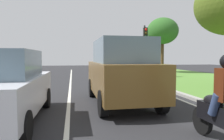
% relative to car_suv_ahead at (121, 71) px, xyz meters
% --- Properties ---
extents(ground_plane, '(60.00, 60.00, 0.00)m').
position_rel_car_suv_ahead_xyz_m(ground_plane, '(-1.13, 4.92, -1.17)').
color(ground_plane, '#262628').
extents(lane_line_center, '(0.12, 32.00, 0.01)m').
position_rel_car_suv_ahead_xyz_m(lane_line_center, '(-1.83, 4.92, -1.16)').
color(lane_line_center, silver).
rests_on(lane_line_center, ground).
extents(lane_line_right_edge, '(0.12, 32.00, 0.01)m').
position_rel_car_suv_ahead_xyz_m(lane_line_right_edge, '(2.47, 4.92, -1.16)').
color(lane_line_right_edge, silver).
rests_on(lane_line_right_edge, ground).
extents(grass_verge_right, '(9.00, 48.00, 0.06)m').
position_rel_car_suv_ahead_xyz_m(grass_verge_right, '(7.37, 4.92, -1.14)').
color(grass_verge_right, '#548433').
rests_on(grass_verge_right, ground).
extents(curb_right, '(0.24, 48.00, 0.12)m').
position_rel_car_suv_ahead_xyz_m(curb_right, '(2.97, 4.92, -1.11)').
color(curb_right, '#9E9B93').
rests_on(curb_right, ground).
extents(car_suv_ahead, '(2.00, 4.52, 2.28)m').
position_rel_car_suv_ahead_xyz_m(car_suv_ahead, '(0.00, 0.00, 0.00)').
color(car_suv_ahead, brown).
rests_on(car_suv_ahead, ground).
extents(car_sedan_left_lane, '(1.92, 4.34, 1.86)m').
position_rel_car_suv_ahead_xyz_m(car_sedan_left_lane, '(-3.40, -1.51, -0.25)').
color(car_sedan_left_lane, silver).
rests_on(car_sedan_left_lane, ground).
extents(traffic_light_near_right, '(0.32, 0.50, 4.25)m').
position_rel_car_suv_ahead_xyz_m(traffic_light_near_right, '(4.13, 9.06, 1.74)').
color(traffic_light_near_right, '#2D2D2D').
rests_on(traffic_light_near_right, ground).
extents(tree_roadside_far, '(3.28, 3.28, 5.84)m').
position_rel_car_suv_ahead_xyz_m(tree_roadside_far, '(7.75, 13.72, 3.24)').
color(tree_roadside_far, '#4C331E').
rests_on(tree_roadside_far, ground).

